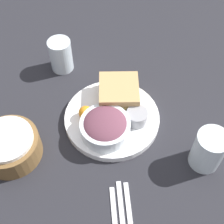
% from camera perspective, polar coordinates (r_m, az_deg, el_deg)
% --- Properties ---
extents(ground_plane, '(4.00, 4.00, 0.00)m').
position_cam_1_polar(ground_plane, '(0.90, 0.00, -1.56)').
color(ground_plane, '#232328').
extents(plate, '(0.27, 0.27, 0.02)m').
position_cam_1_polar(plate, '(0.90, 0.00, -1.16)').
color(plate, white).
rests_on(plate, ground_plane).
extents(sandwich, '(0.13, 0.13, 0.06)m').
position_cam_1_polar(sandwich, '(0.90, 1.26, 3.51)').
color(sandwich, tan).
rests_on(sandwich, plate).
extents(salad_bowl, '(0.14, 0.14, 0.06)m').
position_cam_1_polar(salad_bowl, '(0.83, -1.26, -2.65)').
color(salad_bowl, white).
rests_on(salad_bowl, plate).
extents(dressing_cup, '(0.06, 0.06, 0.04)m').
position_cam_1_polar(dressing_cup, '(0.86, 4.56, -0.90)').
color(dressing_cup, '#99999E').
rests_on(dressing_cup, plate).
extents(orange_wedge, '(0.04, 0.04, 0.04)m').
position_cam_1_polar(orange_wedge, '(0.87, -4.84, -0.13)').
color(orange_wedge, orange).
rests_on(orange_wedge, plate).
extents(drink_glass, '(0.07, 0.07, 0.11)m').
position_cam_1_polar(drink_glass, '(1.02, -9.33, 10.22)').
color(drink_glass, silver).
rests_on(drink_glass, ground_plane).
extents(bread_basket, '(0.16, 0.16, 0.08)m').
position_cam_1_polar(bread_basket, '(0.86, -18.22, -5.91)').
color(bread_basket, brown).
rests_on(bread_basket, ground_plane).
extents(fork, '(0.19, 0.04, 0.01)m').
position_cam_1_polar(fork, '(0.78, 3.33, -19.20)').
color(fork, silver).
rests_on(fork, ground_plane).
extents(knife, '(0.20, 0.04, 0.01)m').
position_cam_1_polar(knife, '(0.77, 1.93, -19.32)').
color(knife, silver).
rests_on(knife, ground_plane).
extents(spoon, '(0.17, 0.03, 0.01)m').
position_cam_1_polar(spoon, '(0.77, 0.53, -19.44)').
color(spoon, silver).
rests_on(spoon, ground_plane).
extents(water_glass, '(0.08, 0.08, 0.11)m').
position_cam_1_polar(water_glass, '(0.82, 17.21, -6.65)').
color(water_glass, silver).
rests_on(water_glass, ground_plane).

